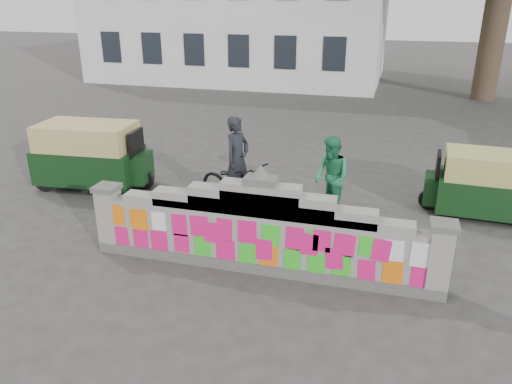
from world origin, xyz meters
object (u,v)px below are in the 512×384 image
cyclist_rider (237,169)px  rickshaw_left (92,154)px  rickshaw_right (489,184)px  cyclist_bike (238,185)px  pedestrian (331,177)px

cyclist_rider → rickshaw_left: bearing=106.7°
cyclist_rider → rickshaw_right: bearing=-56.9°
cyclist_bike → rickshaw_right: size_ratio=0.81×
cyclist_rider → rickshaw_right: cyclist_rider is taller
cyclist_bike → rickshaw_left: rickshaw_left is taller
pedestrian → rickshaw_left: bearing=-131.1°
cyclist_bike → pedestrian: 2.15m
cyclist_rider → pedestrian: 2.13m
rickshaw_left → rickshaw_right: (9.55, 0.75, -0.10)m
pedestrian → rickshaw_left: pedestrian is taller
rickshaw_left → pedestrian: bearing=-5.9°
rickshaw_left → rickshaw_right: 9.58m
rickshaw_right → cyclist_bike: bearing=14.0°
pedestrian → rickshaw_right: pedestrian is taller
rickshaw_right → rickshaw_left: bearing=7.1°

